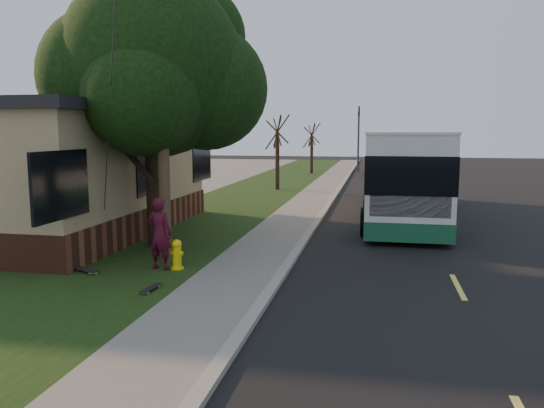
{
  "coord_description": "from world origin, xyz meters",
  "views": [
    {
      "loc": [
        2.18,
        -12.0,
        3.45
      ],
      "look_at": [
        -0.57,
        1.77,
        1.5
      ],
      "focal_mm": 35.0,
      "sensor_mm": 36.0,
      "label": 1
    }
  ],
  "objects_px": {
    "transit_bus": "(402,171)",
    "skateboard_main": "(151,288)",
    "leafy_tree": "(155,70)",
    "bare_tree_near": "(277,153)",
    "traffic_signal": "(358,134)",
    "fire_hydrant": "(177,255)",
    "bare_tree_far": "(312,149)",
    "utility_pole": "(161,84)",
    "skateboard_spare": "(85,270)",
    "skateboarder": "(160,233)",
    "dumpster": "(49,208)",
    "distant_car": "(379,164)"
  },
  "relations": [
    {
      "from": "traffic_signal",
      "to": "skateboard_spare",
      "type": "bearing_deg",
      "value": -98.45
    },
    {
      "from": "skateboard_main",
      "to": "bare_tree_near",
      "type": "bearing_deg",
      "value": 92.89
    },
    {
      "from": "skateboarder",
      "to": "skateboard_main",
      "type": "xyz_separation_m",
      "value": [
        0.5,
        -1.71,
        -0.84
      ]
    },
    {
      "from": "bare_tree_far",
      "to": "skateboard_main",
      "type": "relative_size",
      "value": 5.58
    },
    {
      "from": "transit_bus",
      "to": "dumpster",
      "type": "bearing_deg",
      "value": -155.11
    },
    {
      "from": "fire_hydrant",
      "to": "bare_tree_near",
      "type": "distance_m",
      "value": 18.1
    },
    {
      "from": "fire_hydrant",
      "to": "leafy_tree",
      "type": "bearing_deg",
      "value": 120.67
    },
    {
      "from": "fire_hydrant",
      "to": "bare_tree_far",
      "type": "height_order",
      "value": "bare_tree_far"
    },
    {
      "from": "traffic_signal",
      "to": "transit_bus",
      "type": "relative_size",
      "value": 0.44
    },
    {
      "from": "fire_hydrant",
      "to": "distant_car",
      "type": "relative_size",
      "value": 0.17
    },
    {
      "from": "bare_tree_near",
      "to": "dumpster",
      "type": "xyz_separation_m",
      "value": [
        -5.52,
        -13.65,
        -1.37
      ]
    },
    {
      "from": "traffic_signal",
      "to": "transit_bus",
      "type": "height_order",
      "value": "traffic_signal"
    },
    {
      "from": "utility_pole",
      "to": "traffic_signal",
      "type": "relative_size",
      "value": 1.65
    },
    {
      "from": "leafy_tree",
      "to": "skateboard_spare",
      "type": "relative_size",
      "value": 9.22
    },
    {
      "from": "transit_bus",
      "to": "skateboarder",
      "type": "height_order",
      "value": "transit_bus"
    },
    {
      "from": "utility_pole",
      "to": "bare_tree_far",
      "type": "xyz_separation_m",
      "value": [
        0.31,
        29.01,
        -2.63
      ]
    },
    {
      "from": "bare_tree_far",
      "to": "traffic_signal",
      "type": "xyz_separation_m",
      "value": [
        3.5,
        4.0,
        1.16
      ]
    },
    {
      "from": "transit_bus",
      "to": "utility_pole",
      "type": "bearing_deg",
      "value": -125.59
    },
    {
      "from": "bare_tree_near",
      "to": "skateboard_spare",
      "type": "bearing_deg",
      "value": -93.54
    },
    {
      "from": "skateboard_main",
      "to": "dumpster",
      "type": "bearing_deg",
      "value": 136.76
    },
    {
      "from": "fire_hydrant",
      "to": "distant_car",
      "type": "bearing_deg",
      "value": 81.21
    },
    {
      "from": "transit_bus",
      "to": "fire_hydrant",
      "type": "bearing_deg",
      "value": -119.85
    },
    {
      "from": "skateboard_main",
      "to": "leafy_tree",
      "type": "bearing_deg",
      "value": 110.65
    },
    {
      "from": "distant_car",
      "to": "skateboard_spare",
      "type": "bearing_deg",
      "value": -109.37
    },
    {
      "from": "transit_bus",
      "to": "skateboard_main",
      "type": "height_order",
      "value": "transit_bus"
    },
    {
      "from": "utility_pole",
      "to": "transit_bus",
      "type": "height_order",
      "value": "utility_pole"
    },
    {
      "from": "bare_tree_far",
      "to": "dumpster",
      "type": "bearing_deg",
      "value": -103.21
    },
    {
      "from": "fire_hydrant",
      "to": "bare_tree_far",
      "type": "bearing_deg",
      "value": 90.76
    },
    {
      "from": "bare_tree_near",
      "to": "bare_tree_far",
      "type": "bearing_deg",
      "value": 87.61
    },
    {
      "from": "utility_pole",
      "to": "bare_tree_near",
      "type": "xyz_separation_m",
      "value": [
        -0.19,
        17.01,
        -2.48
      ]
    },
    {
      "from": "leafy_tree",
      "to": "traffic_signal",
      "type": "xyz_separation_m",
      "value": [
        4.67,
        31.35,
        -2.0
      ]
    },
    {
      "from": "fire_hydrant",
      "to": "utility_pole",
      "type": "relative_size",
      "value": 0.08
    },
    {
      "from": "transit_bus",
      "to": "distant_car",
      "type": "relative_size",
      "value": 2.83
    },
    {
      "from": "fire_hydrant",
      "to": "bare_tree_near",
      "type": "relative_size",
      "value": 0.17
    },
    {
      "from": "skateboarder",
      "to": "distant_car",
      "type": "height_order",
      "value": "skateboarder"
    },
    {
      "from": "leafy_tree",
      "to": "bare_tree_far",
      "type": "xyz_separation_m",
      "value": [
        1.17,
        27.35,
        -3.16
      ]
    },
    {
      "from": "leafy_tree",
      "to": "skateboarder",
      "type": "xyz_separation_m",
      "value": [
        1.17,
        -2.72,
        -4.21
      ]
    },
    {
      "from": "utility_pole",
      "to": "dumpster",
      "type": "distance_m",
      "value": 7.66
    },
    {
      "from": "bare_tree_near",
      "to": "skateboarder",
      "type": "bearing_deg",
      "value": -88.42
    },
    {
      "from": "bare_tree_near",
      "to": "skateboard_spare",
      "type": "relative_size",
      "value": 5.09
    },
    {
      "from": "transit_bus",
      "to": "dumpster",
      "type": "distance_m",
      "value": 13.43
    },
    {
      "from": "skateboard_spare",
      "to": "bare_tree_far",
      "type": "bearing_deg",
      "value": 86.91
    },
    {
      "from": "leafy_tree",
      "to": "bare_tree_near",
      "type": "xyz_separation_m",
      "value": [
        0.67,
        15.35,
        -3.02
      ]
    },
    {
      "from": "bare_tree_far",
      "to": "skateboarder",
      "type": "relative_size",
      "value": 2.27
    },
    {
      "from": "skateboard_main",
      "to": "traffic_signal",
      "type": "bearing_deg",
      "value": 85.21
    },
    {
      "from": "transit_bus",
      "to": "traffic_signal",
      "type": "bearing_deg",
      "value": 96.25
    },
    {
      "from": "skateboarder",
      "to": "skateboard_main",
      "type": "distance_m",
      "value": 1.97
    },
    {
      "from": "bare_tree_near",
      "to": "skateboard_main",
      "type": "bearing_deg",
      "value": -87.11
    },
    {
      "from": "leafy_tree",
      "to": "dumpster",
      "type": "distance_m",
      "value": 6.76
    },
    {
      "from": "leafy_tree",
      "to": "traffic_signal",
      "type": "bearing_deg",
      "value": 81.53
    }
  ]
}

